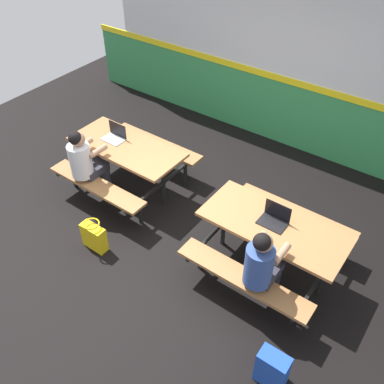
{
  "coord_description": "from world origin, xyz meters",
  "views": [
    {
      "loc": [
        2.45,
        -3.24,
        4.15
      ],
      "look_at": [
        0.0,
        0.16,
        0.55
      ],
      "focal_mm": 39.76,
      "sensor_mm": 36.0,
      "label": 1
    }
  ],
  "objects_px": {
    "student_further": "(262,264)",
    "tote_bag_bright": "(94,236)",
    "laptop_silver": "(115,136)",
    "backpack_dark": "(272,369)",
    "picnic_table_left": "(127,155)",
    "picnic_table_right": "(273,235)",
    "laptop_dark": "(274,219)",
    "student_nearer": "(85,160)"
  },
  "relations": [
    {
      "from": "picnic_table_right",
      "to": "tote_bag_bright",
      "type": "xyz_separation_m",
      "value": [
        -1.97,
        -1.01,
        -0.38
      ]
    },
    {
      "from": "laptop_silver",
      "to": "tote_bag_bright",
      "type": "xyz_separation_m",
      "value": [
        0.72,
        -1.24,
        -0.59
      ]
    },
    {
      "from": "laptop_dark",
      "to": "backpack_dark",
      "type": "height_order",
      "value": "laptop_dark"
    },
    {
      "from": "picnic_table_left",
      "to": "laptop_dark",
      "type": "distance_m",
      "value": 2.42
    },
    {
      "from": "student_nearer",
      "to": "laptop_dark",
      "type": "distance_m",
      "value": 2.68
    },
    {
      "from": "student_nearer",
      "to": "laptop_silver",
      "type": "bearing_deg",
      "value": 90.3
    },
    {
      "from": "laptop_dark",
      "to": "tote_bag_bright",
      "type": "distance_m",
      "value": 2.28
    },
    {
      "from": "laptop_dark",
      "to": "student_further",
      "type": "bearing_deg",
      "value": -73.43
    },
    {
      "from": "student_further",
      "to": "laptop_dark",
      "type": "distance_m",
      "value": 0.63
    },
    {
      "from": "laptop_silver",
      "to": "backpack_dark",
      "type": "distance_m",
      "value": 3.74
    },
    {
      "from": "backpack_dark",
      "to": "tote_bag_bright",
      "type": "distance_m",
      "value": 2.68
    },
    {
      "from": "picnic_table_right",
      "to": "student_further",
      "type": "height_order",
      "value": "student_further"
    },
    {
      "from": "student_further",
      "to": "laptop_silver",
      "type": "height_order",
      "value": "student_further"
    },
    {
      "from": "tote_bag_bright",
      "to": "laptop_dark",
      "type": "bearing_deg",
      "value": 28.25
    },
    {
      "from": "tote_bag_bright",
      "to": "picnic_table_left",
      "type": "bearing_deg",
      "value": 111.38
    },
    {
      "from": "student_further",
      "to": "picnic_table_right",
      "type": "bearing_deg",
      "value": 105.01
    },
    {
      "from": "laptop_silver",
      "to": "student_further",
      "type": "bearing_deg",
      "value": -15.55
    },
    {
      "from": "picnic_table_right",
      "to": "laptop_dark",
      "type": "xyz_separation_m",
      "value": [
        -0.03,
        0.04,
        0.21
      ]
    },
    {
      "from": "picnic_table_right",
      "to": "laptop_silver",
      "type": "relative_size",
      "value": 5.25
    },
    {
      "from": "picnic_table_left",
      "to": "tote_bag_bright",
      "type": "height_order",
      "value": "picnic_table_left"
    },
    {
      "from": "picnic_table_right",
      "to": "student_further",
      "type": "bearing_deg",
      "value": -74.99
    },
    {
      "from": "laptop_silver",
      "to": "tote_bag_bright",
      "type": "distance_m",
      "value": 1.55
    },
    {
      "from": "picnic_table_left",
      "to": "student_further",
      "type": "relative_size",
      "value": 1.4
    },
    {
      "from": "picnic_table_left",
      "to": "backpack_dark",
      "type": "distance_m",
      "value": 3.47
    },
    {
      "from": "student_nearer",
      "to": "backpack_dark",
      "type": "height_order",
      "value": "student_nearer"
    },
    {
      "from": "student_nearer",
      "to": "picnic_table_right",
      "type": "bearing_deg",
      "value": 7.74
    },
    {
      "from": "student_nearer",
      "to": "laptop_dark",
      "type": "relative_size",
      "value": 3.74
    },
    {
      "from": "student_nearer",
      "to": "student_further",
      "type": "relative_size",
      "value": 1.0
    },
    {
      "from": "student_further",
      "to": "tote_bag_bright",
      "type": "xyz_separation_m",
      "value": [
        -2.12,
        -0.45,
        -0.51
      ]
    },
    {
      "from": "picnic_table_right",
      "to": "backpack_dark",
      "type": "height_order",
      "value": "picnic_table_right"
    },
    {
      "from": "picnic_table_left",
      "to": "student_further",
      "type": "bearing_deg",
      "value": -16.13
    },
    {
      "from": "laptop_dark",
      "to": "student_nearer",
      "type": "bearing_deg",
      "value": -171.38
    },
    {
      "from": "picnic_table_right",
      "to": "student_nearer",
      "type": "relative_size",
      "value": 1.4
    },
    {
      "from": "student_further",
      "to": "laptop_silver",
      "type": "bearing_deg",
      "value": 164.45
    },
    {
      "from": "laptop_dark",
      "to": "backpack_dark",
      "type": "bearing_deg",
      "value": -60.58
    },
    {
      "from": "backpack_dark",
      "to": "student_nearer",
      "type": "bearing_deg",
      "value": 165.29
    },
    {
      "from": "picnic_table_right",
      "to": "laptop_dark",
      "type": "bearing_deg",
      "value": 126.2
    },
    {
      "from": "student_nearer",
      "to": "tote_bag_bright",
      "type": "bearing_deg",
      "value": -42.0
    },
    {
      "from": "picnic_table_left",
      "to": "student_further",
      "type": "height_order",
      "value": "student_further"
    },
    {
      "from": "picnic_table_right",
      "to": "laptop_dark",
      "type": "relative_size",
      "value": 5.25
    },
    {
      "from": "picnic_table_right",
      "to": "backpack_dark",
      "type": "bearing_deg",
      "value": -60.8
    },
    {
      "from": "student_nearer",
      "to": "backpack_dark",
      "type": "xyz_separation_m",
      "value": [
        3.38,
        -0.89,
        -0.49
      ]
    }
  ]
}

